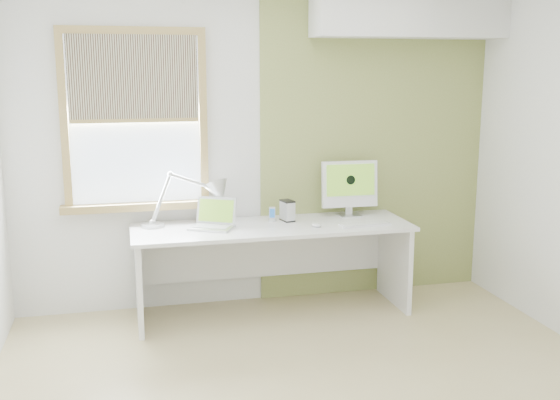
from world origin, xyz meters
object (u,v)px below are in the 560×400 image
object	(u,v)px
desk	(271,247)
laptop	(214,220)
desk_lamp	(206,196)
external_drive	(287,211)
imac	(350,185)

from	to	relation	value
desk	laptop	size ratio (longest dim) A/B	5.44
laptop	desk	bearing A→B (deg)	2.16
desk_lamp	external_drive	distance (m)	0.67
laptop	imac	distance (m)	1.19
external_drive	imac	size ratio (longest dim) A/B	0.36
desk_lamp	laptop	world-z (taller)	desk_lamp
desk_lamp	external_drive	xyz separation A→B (m)	(0.65, -0.05, -0.14)
desk	desk_lamp	xyz separation A→B (m)	(-0.50, 0.11, 0.42)
desk	external_drive	world-z (taller)	external_drive
desk	imac	xyz separation A→B (m)	(0.71, 0.13, 0.46)
desk	laptop	bearing A→B (deg)	-177.84
imac	desk_lamp	bearing A→B (deg)	-179.03
desk	imac	distance (m)	0.85
external_drive	imac	world-z (taller)	imac
laptop	external_drive	size ratio (longest dim) A/B	2.37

